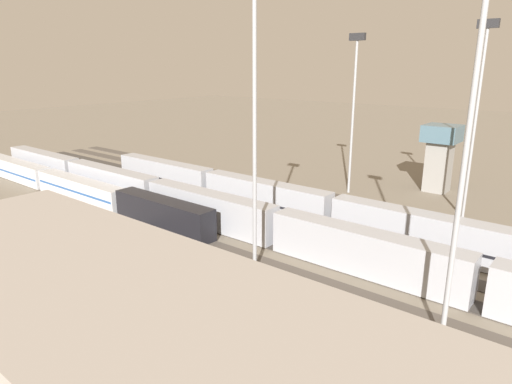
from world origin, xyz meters
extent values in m
plane|color=#756B5B|center=(0.00, 0.00, 0.00)|extent=(400.00, 400.00, 0.00)
cube|color=#4C443D|center=(0.00, -15.00, 0.06)|extent=(140.00, 2.80, 0.12)
cube|color=#4C443D|center=(0.00, -10.00, 0.06)|extent=(140.00, 2.80, 0.12)
cube|color=#3D3833|center=(0.00, -5.00, 0.06)|extent=(140.00, 2.80, 0.12)
cube|color=#3D3833|center=(0.00, 0.00, 0.06)|extent=(140.00, 2.80, 0.12)
cube|color=#3D3833|center=(0.00, 5.00, 0.06)|extent=(140.00, 2.80, 0.12)
cube|color=#3D3833|center=(0.00, 10.00, 0.06)|extent=(140.00, 2.80, 0.12)
cube|color=#4C443D|center=(0.00, 15.00, 0.06)|extent=(140.00, 2.80, 0.12)
cube|color=#A8AAB2|center=(-27.95, 0.00, 2.62)|extent=(23.00, 3.00, 5.00)
cube|color=black|center=(-27.95, 0.00, 2.07)|extent=(22.40, 3.06, 0.36)
cube|color=#A8AAB2|center=(-3.75, 0.00, 2.62)|extent=(23.00, 3.00, 5.00)
cube|color=black|center=(-3.75, 0.00, 2.03)|extent=(22.40, 3.06, 0.36)
cube|color=#A8AAB2|center=(20.45, 0.00, 2.62)|extent=(23.00, 3.00, 5.00)
cube|color=black|center=(20.45, 0.00, 2.11)|extent=(22.40, 3.06, 0.36)
cube|color=black|center=(2.80, 15.00, 2.32)|extent=(18.00, 3.00, 4.40)
cube|color=silver|center=(24.50, 15.00, 2.02)|extent=(23.00, 3.00, 3.80)
cube|color=#285193|center=(24.50, 15.00, 2.19)|extent=(22.40, 3.06, 0.36)
cube|color=silver|center=(48.70, 15.00, 2.02)|extent=(23.00, 3.00, 3.80)
cube|color=#285193|center=(48.70, 15.00, 1.80)|extent=(22.40, 3.06, 0.36)
cube|color=#A8AAB2|center=(-25.46, 10.00, 2.62)|extent=(23.00, 3.00, 5.00)
cube|color=#A8AAB2|center=(-1.26, 10.00, 2.62)|extent=(23.00, 3.00, 5.00)
cube|color=#A8AAB2|center=(22.94, 10.00, 2.62)|extent=(23.00, 3.00, 5.00)
cube|color=#A8AAB2|center=(47.14, 10.00, 2.62)|extent=(23.00, 3.00, 5.00)
cylinder|color=#9EA0A5|center=(-8.47, -18.98, 13.26)|extent=(0.44, 0.44, 26.52)
cube|color=#262628|center=(-8.47, -18.98, 27.12)|extent=(2.80, 0.70, 1.20)
cylinder|color=#9EA0A5|center=(-15.83, 17.43, 14.94)|extent=(0.44, 0.44, 29.88)
cylinder|color=#9EA0A5|center=(-28.78, -17.42, 13.72)|extent=(0.44, 0.44, 27.44)
cube|color=#262628|center=(-28.78, -17.42, 28.04)|extent=(2.80, 0.70, 1.20)
cylinder|color=#9EA0A5|center=(-36.53, 18.00, 15.32)|extent=(0.44, 0.44, 30.63)
cube|color=#9E9389|center=(-23.57, 40.75, 5.49)|extent=(40.97, 14.39, 10.98)
cube|color=gray|center=(-20.68, -30.04, 4.63)|extent=(4.00, 4.00, 9.26)
cube|color=slate|center=(-20.68, -30.04, 10.76)|extent=(6.00, 6.00, 3.00)
camera|label=1|loc=(-44.94, 53.20, 22.59)|focal=31.35mm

